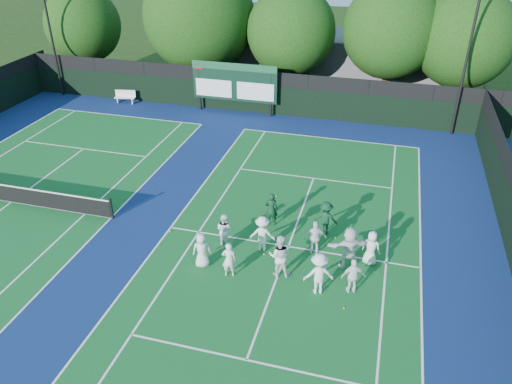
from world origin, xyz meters
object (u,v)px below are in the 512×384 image
(tennis_net, at_px, (9,193))
(coach_left, at_px, (271,209))
(bench, at_px, (125,96))
(scoreboard, at_px, (234,82))

(tennis_net, xyz_separation_m, coach_left, (12.86, 1.48, 0.33))
(tennis_net, height_order, bench, tennis_net)
(tennis_net, bearing_deg, bench, 95.65)
(tennis_net, height_order, coach_left, coach_left)
(coach_left, bearing_deg, bench, -56.24)
(tennis_net, distance_m, bench, 14.44)
(scoreboard, distance_m, bench, 8.58)
(tennis_net, relative_size, bench, 7.27)
(bench, bearing_deg, tennis_net, -84.35)
(bench, bearing_deg, coach_left, -42.07)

